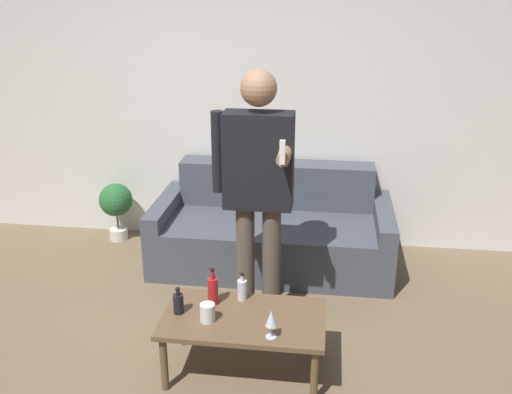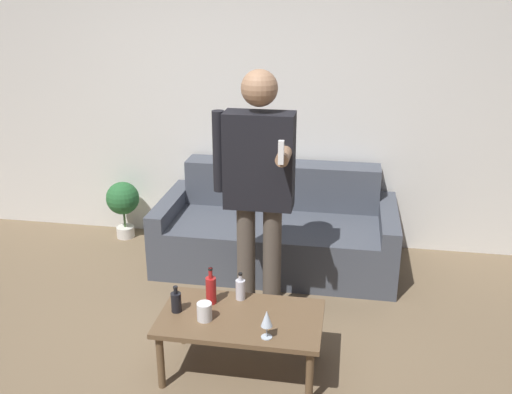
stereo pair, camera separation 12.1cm
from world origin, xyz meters
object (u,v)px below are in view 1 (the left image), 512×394
(couch, at_px, (273,230))
(coffee_table, at_px, (244,323))
(person_standing_front, at_px, (258,180))
(bottle_orange, at_px, (178,303))

(couch, xyz_separation_m, coffee_table, (-0.02, -1.48, 0.06))
(couch, height_order, coffee_table, couch)
(coffee_table, distance_m, person_standing_front, 0.91)
(person_standing_front, bearing_deg, bottle_orange, -121.70)
(couch, bearing_deg, coffee_table, -90.65)
(coffee_table, distance_m, bottle_orange, 0.40)
(coffee_table, bearing_deg, person_standing_front, 89.94)
(bottle_orange, bearing_deg, couch, 74.90)
(couch, distance_m, coffee_table, 1.49)
(couch, relative_size, coffee_table, 2.01)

